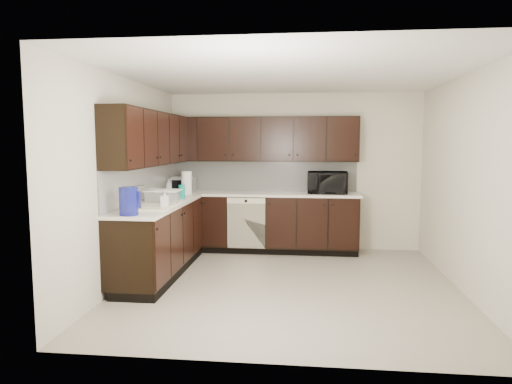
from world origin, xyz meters
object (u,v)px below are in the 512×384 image
sink (152,211)px  toaster_oven (183,184)px  microwave (327,183)px  storage_bin (163,197)px  blue_pitcher (129,201)px

sink → toaster_oven: (-0.07, 1.72, 0.18)m
toaster_oven → microwave: bearing=-3.9°
sink → storage_bin: sink is taller
microwave → sink: bearing=-141.2°
sink → microwave: (2.20, 1.69, 0.23)m
sink → storage_bin: size_ratio=1.99×
sink → toaster_oven: bearing=92.3°
toaster_oven → blue_pitcher: size_ratio=1.21×
toaster_oven → blue_pitcher: blue_pitcher is taller
storage_bin → blue_pitcher: 1.03m
sink → storage_bin: 0.36m
sink → microwave: size_ratio=1.36×
sink → blue_pitcher: (-0.02, -0.69, 0.21)m
sink → blue_pitcher: size_ratio=2.68×
toaster_oven → blue_pitcher: (0.05, -2.40, 0.04)m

